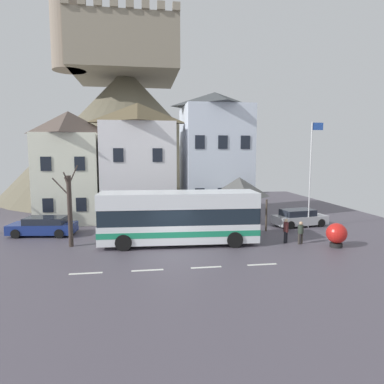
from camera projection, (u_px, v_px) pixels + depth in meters
ground_plane at (173, 257)px, 19.32m from camera, size 40.00×60.00×0.07m
townhouse_00 at (70, 167)px, 29.04m from camera, size 5.04×5.25×9.32m
townhouse_01 at (138, 162)px, 29.83m from camera, size 6.19×5.24×10.13m
townhouse_02 at (214, 155)px, 31.41m from camera, size 5.78×6.53×11.30m
hilltop_castle at (127, 127)px, 47.02m from camera, size 32.98×32.98×24.80m
transit_bus at (179, 218)px, 21.85m from camera, size 10.17×3.14×3.38m
bus_shelter at (239, 187)px, 26.69m from camera, size 3.60×3.60×3.96m
parked_car_00 at (299, 218)px, 27.36m from camera, size 4.43×2.39×1.35m
parked_car_01 at (43, 226)px, 24.28m from camera, size 4.71×2.45×1.32m
pedestrian_00 at (301, 231)px, 21.91m from camera, size 0.35×0.35×1.47m
pedestrian_01 at (286, 230)px, 22.21m from camera, size 0.32×0.32×1.59m
pedestrian_02 at (240, 223)px, 24.51m from camera, size 0.32×0.31×1.61m
public_bench at (210, 218)px, 28.35m from camera, size 1.65×0.48×0.87m
flagpole at (311, 168)px, 26.24m from camera, size 0.95×0.10×8.21m
harbour_buoy at (337, 234)px, 21.22m from camera, size 1.26×1.26×1.51m
bare_tree_01 at (70, 208)px, 21.18m from camera, size 1.45×1.49×5.08m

